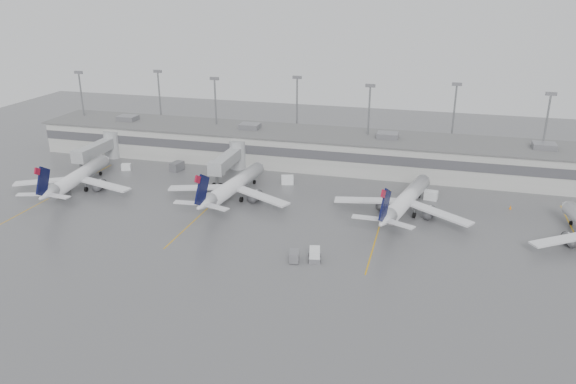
% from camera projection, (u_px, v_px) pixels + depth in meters
% --- Properties ---
extents(ground, '(260.00, 260.00, 0.00)m').
position_uv_depth(ground, '(252.00, 273.00, 89.21)').
color(ground, '#525255').
rests_on(ground, ground).
extents(terminal, '(152.00, 17.00, 9.45)m').
position_uv_depth(terminal, '(326.00, 149.00, 140.14)').
color(terminal, '#A6A6A1').
rests_on(terminal, ground).
extents(light_masts, '(142.40, 8.00, 20.60)m').
position_uv_depth(light_masts, '(331.00, 114.00, 142.60)').
color(light_masts, gray).
rests_on(light_masts, ground).
extents(jet_bridge_left, '(4.00, 17.20, 7.00)m').
position_uv_depth(jet_bridge_left, '(103.00, 147.00, 142.85)').
color(jet_bridge_left, gray).
rests_on(jet_bridge_left, ground).
extents(jet_bridge_right, '(4.00, 17.20, 7.00)m').
position_uv_depth(jet_bridge_right, '(232.00, 158.00, 134.22)').
color(jet_bridge_right, gray).
rests_on(jet_bridge_right, ground).
extents(stand_markings, '(105.25, 40.00, 0.01)m').
position_uv_depth(stand_markings, '(291.00, 216.00, 110.90)').
color(stand_markings, '#CF930C').
rests_on(stand_markings, ground).
extents(jet_far_left, '(27.00, 30.40, 9.84)m').
position_uv_depth(jet_far_left, '(77.00, 177.00, 123.55)').
color(jet_far_left, silver).
rests_on(jet_far_left, ground).
extents(jet_mid_left, '(27.66, 31.15, 10.09)m').
position_uv_depth(jet_mid_left, '(233.00, 186.00, 118.07)').
color(jet_mid_left, silver).
rests_on(jet_mid_left, ground).
extents(jet_mid_right, '(27.17, 30.80, 10.11)m').
position_uv_depth(jet_mid_right, '(405.00, 200.00, 110.28)').
color(jet_mid_right, silver).
rests_on(jet_mid_right, ground).
extents(baggage_tug, '(2.66, 3.55, 2.06)m').
position_uv_depth(baggage_tug, '(315.00, 256.00, 93.00)').
color(baggage_tug, white).
rests_on(baggage_tug, ground).
extents(baggage_cart, '(2.07, 2.96, 1.73)m').
position_uv_depth(baggage_cart, '(294.00, 256.00, 92.67)').
color(baggage_cart, slate).
rests_on(baggage_cart, ground).
extents(gse_uld_a, '(2.58, 2.14, 1.56)m').
position_uv_depth(gse_uld_a, '(126.00, 167.00, 137.82)').
color(gse_uld_a, white).
rests_on(gse_uld_a, ground).
extents(gse_uld_b, '(3.15, 2.54, 1.94)m').
position_uv_depth(gse_uld_b, '(287.00, 180.00, 128.21)').
color(gse_uld_b, white).
rests_on(gse_uld_b, ground).
extents(gse_uld_c, '(2.97, 2.21, 1.93)m').
position_uv_depth(gse_uld_c, '(431.00, 195.00, 118.96)').
color(gse_uld_c, white).
rests_on(gse_uld_c, ground).
extents(gse_loader, '(2.84, 3.84, 2.16)m').
position_uv_depth(gse_loader, '(177.00, 166.00, 137.24)').
color(gse_loader, slate).
rests_on(gse_loader, ground).
extents(cone_a, '(0.39, 0.39, 0.62)m').
position_uv_depth(cone_a, '(101.00, 173.00, 135.24)').
color(cone_a, orange).
rests_on(cone_a, ground).
extents(cone_b, '(0.42, 0.42, 0.66)m').
position_uv_depth(cone_b, '(217.00, 193.00, 121.84)').
color(cone_b, orange).
rests_on(cone_b, ground).
extents(cone_c, '(0.43, 0.43, 0.69)m').
position_uv_depth(cone_c, '(406.00, 197.00, 119.95)').
color(cone_c, orange).
rests_on(cone_c, ground).
extents(cone_d, '(0.49, 0.49, 0.77)m').
position_uv_depth(cone_d, '(510.00, 207.00, 114.14)').
color(cone_d, orange).
rests_on(cone_d, ground).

